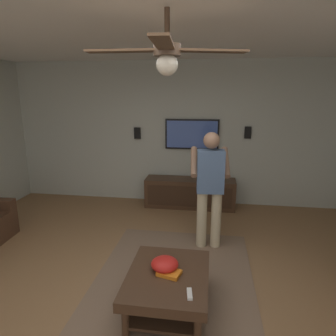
{
  "coord_description": "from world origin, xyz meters",
  "views": [
    {
      "loc": [
        -2.68,
        -0.66,
        2.13
      ],
      "look_at": [
        1.06,
        -0.11,
        1.19
      ],
      "focal_mm": 31.99,
      "sensor_mm": 36.0,
      "label": 1
    }
  ],
  "objects": [
    {
      "name": "media_console",
      "position": [
        2.77,
        -0.29,
        0.28
      ],
      "size": [
        0.45,
        1.7,
        0.55
      ],
      "rotation": [
        0.0,
        0.0,
        3.14
      ],
      "color": "#422B1C",
      "rests_on": "ground"
    },
    {
      "name": "vase_round",
      "position": [
        2.78,
        -0.59,
        0.66
      ],
      "size": [
        0.22,
        0.22,
        0.22
      ],
      "primitive_type": "sphere",
      "color": "gold",
      "rests_on": "media_console"
    },
    {
      "name": "bowl",
      "position": [
        -0.03,
        -0.24,
        0.46
      ],
      "size": [
        0.28,
        0.28,
        0.12
      ],
      "primitive_type": "ellipsoid",
      "color": "red",
      "rests_on": "coffee_table"
    },
    {
      "name": "tv",
      "position": [
        3.01,
        -0.29,
        1.37
      ],
      "size": [
        0.05,
        1.02,
        0.57
      ],
      "rotation": [
        0.0,
        0.0,
        3.14
      ],
      "color": "black"
    },
    {
      "name": "wall_speaker_right",
      "position": [
        3.03,
        0.78,
        1.37
      ],
      "size": [
        0.06,
        0.12,
        0.22
      ],
      "primitive_type": "cube",
      "color": "black"
    },
    {
      "name": "book",
      "position": [
        -0.11,
        -0.3,
        0.42
      ],
      "size": [
        0.21,
        0.25,
        0.04
      ],
      "primitive_type": "cube",
      "rotation": [
        0.0,
        0.0,
        1.3
      ],
      "color": "orange",
      "rests_on": "coffee_table"
    },
    {
      "name": "ceiling_slab",
      "position": [
        0.0,
        0.0,
        2.78
      ],
      "size": [
        6.31,
        6.67,
        0.1
      ],
      "primitive_type": "cube",
      "color": "white"
    },
    {
      "name": "area_rug",
      "position": [
        0.11,
        -0.28,
        0.01
      ],
      "size": [
        2.99,
        1.84,
        0.01
      ],
      "primitive_type": "cube",
      "color": "#7A604C",
      "rests_on": "ground"
    },
    {
      "name": "person_standing",
      "position": [
        1.28,
        -0.66,
        0.93
      ],
      "size": [
        0.56,
        0.57,
        1.64
      ],
      "rotation": [
        0.0,
        0.0,
        0.08
      ],
      "color": "#C6B793",
      "rests_on": "ground"
    },
    {
      "name": "ground_plane",
      "position": [
        0.0,
        0.0,
        0.0
      ],
      "size": [
        7.76,
        7.76,
        0.0
      ],
      "primitive_type": "plane",
      "color": "olive"
    },
    {
      "name": "remote_white",
      "position": [
        -0.38,
        -0.52,
        0.41
      ],
      "size": [
        0.15,
        0.06,
        0.02
      ],
      "primitive_type": "cube",
      "rotation": [
        0.0,
        0.0,
        3.28
      ],
      "color": "white",
      "rests_on": "coffee_table"
    },
    {
      "name": "wall_back_tv",
      "position": [
        3.11,
        0.0,
        1.37
      ],
      "size": [
        0.1,
        6.67,
        2.73
      ],
      "primitive_type": "cube",
      "color": "#B2B7AD",
      "rests_on": "ground"
    },
    {
      "name": "wall_speaker_left",
      "position": [
        3.03,
        -1.32,
        1.42
      ],
      "size": [
        0.06,
        0.12,
        0.22
      ],
      "primitive_type": "cube",
      "color": "black"
    },
    {
      "name": "coffee_table",
      "position": [
        -0.09,
        -0.28,
        0.3
      ],
      "size": [
        1.0,
        0.8,
        0.4
      ],
      "color": "#422B1C",
      "rests_on": "ground"
    },
    {
      "name": "ceiling_fan",
      "position": [
        -0.4,
        -0.32,
        2.4
      ],
      "size": [
        1.2,
        1.19,
        0.46
      ],
      "color": "#4C3828"
    }
  ]
}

